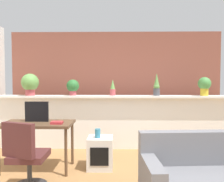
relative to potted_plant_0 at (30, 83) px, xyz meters
name	(u,v)px	position (x,y,z in m)	size (l,w,h in m)	color
divider_wall	(115,123)	(1.74, 0.06, -0.82)	(4.75, 0.16, 1.06)	white
plant_shelf	(115,96)	(1.74, 0.02, -0.27)	(4.75, 0.32, 0.04)	white
brick_wall_behind	(115,87)	(1.74, 0.66, -0.10)	(4.75, 0.10, 2.50)	brown
potted_plant_0	(30,83)	(0.00, 0.00, 0.00)	(0.35, 0.35, 0.45)	#B7474C
potted_plant_1	(73,86)	(0.87, 0.04, -0.07)	(0.26, 0.26, 0.33)	#B7474C
potted_plant_2	(113,88)	(1.69, 0.05, -0.10)	(0.11, 0.11, 0.33)	#B7474C
potted_plant_3	(157,86)	(2.57, 0.00, -0.05)	(0.13, 0.13, 0.46)	#4C4C51
potted_plant_4	(204,85)	(3.53, 0.00, -0.03)	(0.26, 0.26, 0.38)	gold
desk	(37,128)	(0.52, -1.12, -0.68)	(1.10, 0.60, 0.75)	brown
tv_monitor	(37,112)	(0.49, -1.04, -0.43)	(0.37, 0.04, 0.32)	black
office_chair	(26,162)	(0.63, -1.87, -0.96)	(0.50, 0.50, 0.91)	#262628
side_cube_shelf	(100,153)	(1.50, -1.04, -1.10)	(0.40, 0.41, 0.50)	silver
vase_on_shelf	(98,133)	(1.46, -1.07, -0.78)	(0.09, 0.09, 0.14)	teal
book_on_desk	(57,123)	(0.85, -1.22, -0.58)	(0.17, 0.13, 0.04)	#B22D33
couch	(212,182)	(2.83, -2.15, -1.06)	(1.61, 0.86, 0.80)	slate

